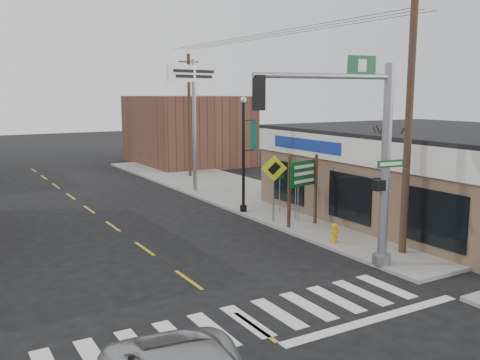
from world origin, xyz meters
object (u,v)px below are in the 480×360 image
traffic_signal_pole (368,145)px  utility_pole_far (189,114)px  dance_center_sign (194,94)px  utility_pole_near (409,109)px  lamp_post (245,146)px  fire_hydrant (335,232)px  guide_sign (303,181)px  bare_tree (391,133)px

traffic_signal_pole → utility_pole_far: (3.48, 21.00, 0.18)m
traffic_signal_pole → utility_pole_far: 21.28m
dance_center_sign → utility_pole_near: (1.19, -15.01, -0.46)m
lamp_post → traffic_signal_pole: bearing=-113.2°
lamp_post → dance_center_sign: bearing=69.9°
fire_hydrant → lamp_post: lamp_post is taller
fire_hydrant → utility_pole_near: (1.32, -2.23, 4.81)m
guide_sign → dance_center_sign: 10.63m
traffic_signal_pole → fire_hydrant: bearing=73.1°
dance_center_sign → utility_pole_near: 15.06m
lamp_post → dance_center_sign: (0.30, 6.23, 2.44)m
utility_pole_far → bare_tree: bearing=-81.8°
utility_pole_far → utility_pole_near: bearing=-88.8°
fire_hydrant → bare_tree: size_ratio=0.15×
traffic_signal_pole → bare_tree: 5.96m
fire_hydrant → guide_sign: bearing=78.6°
utility_pole_far → dance_center_sign: bearing=-108.2°
guide_sign → utility_pole_far: bearing=69.4°
bare_tree → utility_pole_near: size_ratio=0.51×
traffic_signal_pole → utility_pole_near: utility_pole_near is taller
guide_sign → utility_pole_far: size_ratio=0.37×
bare_tree → utility_pole_far: (-1.27, 17.40, 0.23)m
traffic_signal_pole → utility_pole_near: bearing=19.1°
fire_hydrant → dance_center_sign: bearing=89.5°
guide_sign → utility_pole_near: 6.05m
traffic_signal_pole → lamp_post: 9.47m
traffic_signal_pole → dance_center_sign: 15.74m
dance_center_sign → utility_pole_near: size_ratio=0.75×
dance_center_sign → traffic_signal_pole: bearing=-106.5°
fire_hydrant → bare_tree: bearing=12.0°
fire_hydrant → dance_center_sign: dance_center_sign is taller
guide_sign → lamp_post: (-0.75, 3.72, 1.25)m
lamp_post → utility_pole_near: size_ratio=0.55×
traffic_signal_pole → lamp_post: traffic_signal_pole is taller
bare_tree → utility_pole_far: bearing=94.2°
fire_hydrant → utility_pole_far: size_ratio=0.09×
fire_hydrant → lamp_post: 7.13m
fire_hydrant → bare_tree: 5.18m
lamp_post → utility_pole_far: size_ratio=0.67×
utility_pole_near → lamp_post: bearing=97.0°
lamp_post → utility_pole_far: bearing=60.6°
traffic_signal_pole → dance_center_sign: size_ratio=0.90×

